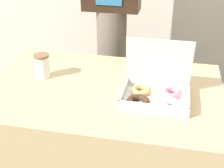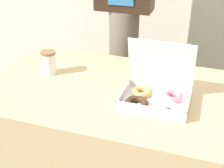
# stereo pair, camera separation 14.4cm
# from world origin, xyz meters

# --- Properties ---
(table) EXTENTS (1.19, 0.78, 0.78)m
(table) POSITION_xyz_m (0.00, 0.00, 0.39)
(table) COLOR tan
(table) RESTS_ON ground_plane
(donut_box) EXTENTS (0.31, 0.25, 0.28)m
(donut_box) POSITION_xyz_m (0.27, -0.06, 0.82)
(donut_box) COLOR white
(donut_box) RESTS_ON table
(coffee_cup) EXTENTS (0.08, 0.08, 0.13)m
(coffee_cup) POSITION_xyz_m (-0.33, 0.05, 0.84)
(coffee_cup) COLOR white
(coffee_cup) RESTS_ON table
(person_customer) EXTENTS (0.36, 0.21, 1.84)m
(person_customer) POSITION_xyz_m (-0.08, 0.61, 1.02)
(person_customer) COLOR #665B51
(person_customer) RESTS_ON ground_plane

